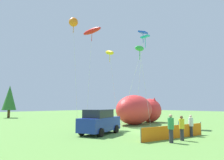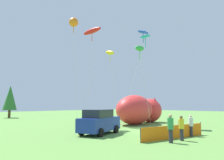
# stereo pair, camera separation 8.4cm
# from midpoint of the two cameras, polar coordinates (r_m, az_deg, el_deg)

# --- Properties ---
(ground_plane) EXTENTS (120.00, 120.00, 0.00)m
(ground_plane) POSITION_cam_midpoint_polar(r_m,az_deg,el_deg) (19.96, 10.01, -13.13)
(ground_plane) COLOR #609342
(parked_car) EXTENTS (4.48, 2.92, 1.97)m
(parked_car) POSITION_cam_midpoint_polar(r_m,az_deg,el_deg) (17.93, -3.22, -10.87)
(parked_car) COLOR navy
(parked_car) RESTS_ON ground
(folding_chair) EXTENTS (0.50, 0.50, 0.89)m
(folding_chair) POSITION_cam_midpoint_polar(r_m,az_deg,el_deg) (20.62, 17.81, -11.22)
(folding_chair) COLOR #1959A5
(folding_chair) RESTS_ON ground
(inflatable_cat) EXTENTS (8.93, 4.52, 3.47)m
(inflatable_cat) POSITION_cam_midpoint_polar(r_m,az_deg,el_deg) (27.17, 7.18, -7.94)
(inflatable_cat) COLOR red
(inflatable_cat) RESTS_ON ground
(safety_fence) EXTENTS (6.25, 1.20, 1.01)m
(safety_fence) POSITION_cam_midpoint_polar(r_m,az_deg,el_deg) (16.39, 16.06, -12.89)
(safety_fence) COLOR orange
(safety_fence) RESTS_ON ground
(spectator_in_white_shirt) EXTENTS (0.35, 0.35, 1.58)m
(spectator_in_white_shirt) POSITION_cam_midpoint_polar(r_m,az_deg,el_deg) (17.73, 20.03, -10.92)
(spectator_in_white_shirt) COLOR #2D2D38
(spectator_in_white_shirt) RESTS_ON ground
(spectator_in_black_shirt) EXTENTS (0.38, 0.38, 1.76)m
(spectator_in_black_shirt) POSITION_cam_midpoint_polar(r_m,az_deg,el_deg) (14.47, 15.20, -11.82)
(spectator_in_black_shirt) COLOR #2D2D38
(spectator_in_black_shirt) RESTS_ON ground
(spectator_in_red_shirt) EXTENTS (0.36, 0.36, 1.63)m
(spectator_in_red_shirt) POSITION_cam_midpoint_polar(r_m,az_deg,el_deg) (15.54, 17.84, -11.61)
(spectator_in_red_shirt) COLOR #2D2D38
(spectator_in_red_shirt) RESTS_ON ground
(kite_teal_diamond) EXTENTS (2.45, 2.76, 10.28)m
(kite_teal_diamond) POSITION_cam_midpoint_polar(r_m,az_deg,el_deg) (25.46, 8.65, 10.65)
(kite_teal_diamond) COLOR silver
(kite_teal_diamond) RESTS_ON ground
(kite_green_fish) EXTENTS (2.40, 0.99, 9.03)m
(kite_green_fish) POSITION_cam_midpoint_polar(r_m,az_deg,el_deg) (24.74, 7.36, 8.13)
(kite_green_fish) COLOR silver
(kite_green_fish) RESTS_ON ground
(kite_blue_box) EXTENTS (1.09, 1.61, 10.98)m
(kite_blue_box) POSITION_cam_midpoint_polar(r_m,az_deg,el_deg) (26.28, 8.19, 11.70)
(kite_blue_box) COLOR silver
(kite_blue_box) RESTS_ON ground
(kite_red_lizard) EXTENTS (1.26, 3.12, 11.75)m
(kite_red_lizard) POSITION_cam_midpoint_polar(r_m,az_deg,el_deg) (27.61, -5.17, 12.54)
(kite_red_lizard) COLOR silver
(kite_red_lizard) RESTS_ON ground
(kite_yellow_hero) EXTENTS (1.06, 2.90, 10.15)m
(kite_yellow_hero) POSITION_cam_midpoint_polar(r_m,az_deg,el_deg) (30.60, -0.48, 7.10)
(kite_yellow_hero) COLOR silver
(kite_yellow_hero) RESTS_ON ground
(kite_orange_flower) EXTENTS (1.07, 1.21, 12.43)m
(kite_orange_flower) POSITION_cam_midpoint_polar(r_m,az_deg,el_deg) (26.64, -9.92, 14.59)
(kite_orange_flower) COLOR silver
(kite_orange_flower) RESTS_ON ground
(horizon_tree_east) EXTENTS (2.39, 2.39, 5.70)m
(horizon_tree_east) POSITION_cam_midpoint_polar(r_m,az_deg,el_deg) (42.69, -25.03, -4.24)
(horizon_tree_east) COLOR brown
(horizon_tree_east) RESTS_ON ground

